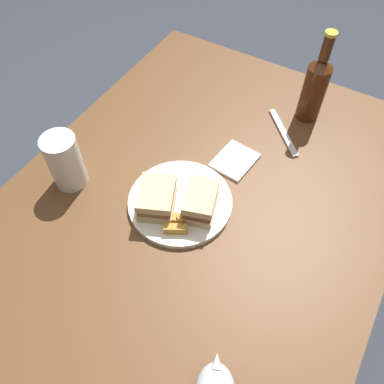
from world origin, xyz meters
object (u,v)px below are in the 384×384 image
at_px(plate, 180,202).
at_px(sandwich_half_left, 157,198).
at_px(fork, 283,132).
at_px(sandwich_half_right, 201,202).
at_px(napkin, 235,160).
at_px(pint_glass, 66,164).
at_px(cider_bottle, 315,87).

distance_m(plate, sandwich_half_left, 0.06).
bearing_deg(fork, sandwich_half_right, 125.24).
relative_size(sandwich_half_left, fork, 0.70).
distance_m(sandwich_half_left, napkin, 0.24).
height_order(pint_glass, cider_bottle, cider_bottle).
xyz_separation_m(plate, napkin, (0.18, -0.05, -0.00)).
height_order(plate, pint_glass, pint_glass).
bearing_deg(cider_bottle, pint_glass, 141.07).
xyz_separation_m(plate, sandwich_half_right, (0.00, -0.05, 0.04)).
bearing_deg(plate, sandwich_half_left, 136.16).
distance_m(plate, napkin, 0.19).
relative_size(sandwich_half_right, fork, 0.65).
bearing_deg(napkin, cider_bottle, -20.72).
height_order(sandwich_half_left, fork, sandwich_half_left).
xyz_separation_m(sandwich_half_right, fork, (0.34, -0.07, -0.04)).
relative_size(pint_glass, napkin, 1.30).
relative_size(plate, fork, 1.37).
xyz_separation_m(sandwich_half_right, pint_glass, (-0.08, 0.32, 0.02)).
bearing_deg(fork, sandwich_half_left, 113.82).
bearing_deg(napkin, plate, 164.30).
distance_m(sandwich_half_left, pint_glass, 0.23).
distance_m(plate, cider_bottle, 0.47).
height_order(pint_glass, napkin, pint_glass).
relative_size(sandwich_half_right, pint_glass, 0.81).
relative_size(plate, napkin, 2.24).
bearing_deg(cider_bottle, sandwich_half_right, 167.78).
relative_size(pint_glass, fork, 0.80).
relative_size(sandwich_half_right, napkin, 1.06).
bearing_deg(fork, plate, 116.94).
bearing_deg(cider_bottle, fork, 163.44).
bearing_deg(sandwich_half_right, fork, -10.94).
xyz_separation_m(sandwich_half_left, napkin, (0.22, -0.09, -0.04)).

